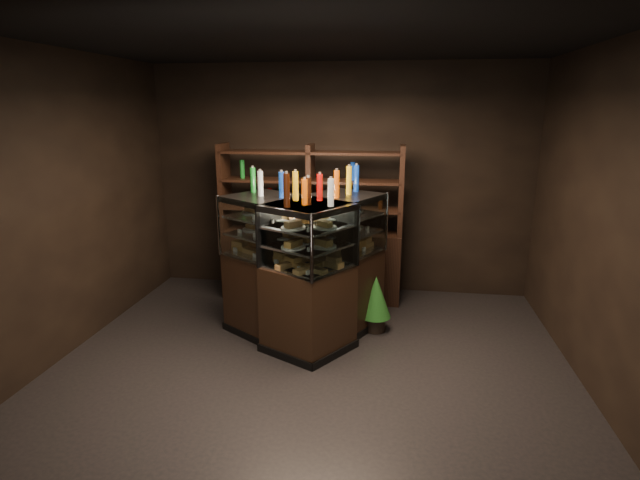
% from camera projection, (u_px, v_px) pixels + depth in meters
% --- Properties ---
extents(ground, '(5.00, 5.00, 0.00)m').
position_uv_depth(ground, '(307.00, 379.00, 4.63)').
color(ground, black).
rests_on(ground, ground).
extents(room_shell, '(5.02, 5.02, 3.01)m').
position_uv_depth(room_shell, '(305.00, 169.00, 4.13)').
color(room_shell, black).
rests_on(room_shell, ground).
extents(display_case, '(1.82, 1.58, 1.54)m').
position_uv_depth(display_case, '(306.00, 293.00, 5.35)').
color(display_case, black).
rests_on(display_case, ground).
extents(food_display, '(1.37, 1.22, 0.47)m').
position_uv_depth(food_display, '(306.00, 235.00, 5.18)').
color(food_display, '#D3954B').
rests_on(food_display, display_case).
extents(bottles_top, '(1.20, 1.08, 0.30)m').
position_uv_depth(bottles_top, '(305.00, 185.00, 5.05)').
color(bottles_top, black).
rests_on(bottles_top, display_case).
extents(potted_conifer, '(0.34, 0.34, 0.73)m').
position_uv_depth(potted_conifer, '(376.00, 296.00, 5.53)').
color(potted_conifer, black).
rests_on(potted_conifer, ground).
extents(back_shelving, '(2.31, 0.43, 2.00)m').
position_uv_depth(back_shelving, '(311.00, 253.00, 6.48)').
color(back_shelving, black).
rests_on(back_shelving, ground).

